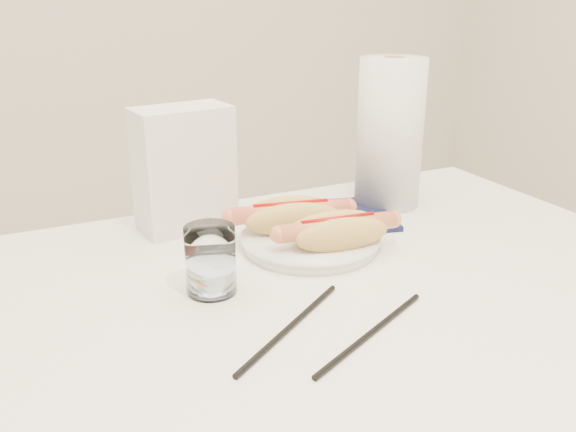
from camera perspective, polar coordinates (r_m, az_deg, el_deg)
name	(u,v)px	position (r m, az deg, el deg)	size (l,w,h in m)	color
table	(305,325)	(0.90, 1.56, -10.13)	(1.20, 0.80, 0.75)	white
plate	(310,242)	(1.00, 2.09, -2.47)	(0.22, 0.22, 0.02)	white
hotdog_left	(291,216)	(1.01, 0.26, -0.03)	(0.20, 0.11, 0.05)	tan
hotdog_right	(338,231)	(0.95, 4.65, -1.44)	(0.19, 0.09, 0.05)	#DAAD55
water_glass	(211,260)	(0.85, -7.24, -4.09)	(0.07, 0.07, 0.10)	white
chopstick_near	(290,327)	(0.77, 0.21, -10.29)	(0.01, 0.01, 0.24)	black
chopstick_far	(371,333)	(0.77, 7.80, -10.73)	(0.01, 0.01, 0.24)	black
napkin_box	(184,169)	(1.07, -9.68, 4.35)	(0.16, 0.09, 0.21)	silver
navy_napkin	(342,216)	(1.13, 5.10, 0.00)	(0.17, 0.17, 0.01)	#121739
paper_towel_roll	(390,133)	(1.18, 9.49, 7.62)	(0.12, 0.12, 0.28)	silver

